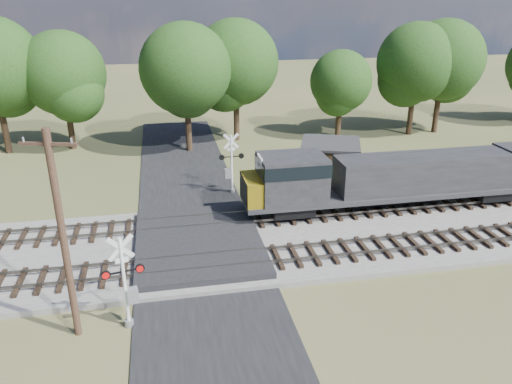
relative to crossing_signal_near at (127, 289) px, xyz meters
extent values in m
plane|color=#3F4927|center=(3.55, 6.03, -1.86)|extent=(160.00, 160.00, 0.00)
cube|color=gray|center=(13.55, 6.53, -1.71)|extent=(140.00, 10.00, 0.30)
cube|color=black|center=(3.55, 6.03, -1.82)|extent=(7.00, 60.00, 0.08)
cube|color=#262628|center=(3.55, 6.53, -1.54)|extent=(7.00, 9.00, 0.62)
cube|color=black|center=(5.55, 4.03, -1.47)|extent=(44.00, 2.60, 0.18)
cube|color=#555049|center=(13.55, 3.31, -1.30)|extent=(140.00, 0.08, 0.15)
cube|color=#555049|center=(13.55, 4.75, -1.30)|extent=(140.00, 0.08, 0.15)
cube|color=black|center=(5.55, 9.03, -1.47)|extent=(44.00, 2.60, 0.18)
cube|color=#555049|center=(13.55, 8.31, -1.30)|extent=(140.00, 0.08, 0.15)
cube|color=#555049|center=(13.55, 9.75, -1.30)|extent=(140.00, 0.08, 0.15)
cylinder|color=silver|center=(-0.09, -0.02, 0.31)|extent=(0.15, 0.15, 4.33)
cylinder|color=gray|center=(-0.09, -0.02, -1.69)|extent=(0.39, 0.39, 0.32)
cube|color=silver|center=(-0.09, -0.02, 2.04)|extent=(1.12, 0.27, 1.13)
cube|color=silver|center=(-0.09, -0.02, 2.04)|extent=(1.12, 0.27, 1.13)
cube|color=silver|center=(-0.09, -0.02, 1.44)|extent=(0.54, 0.14, 0.24)
cube|color=black|center=(-0.09, -0.02, 0.90)|extent=(1.71, 0.41, 0.06)
cylinder|color=red|center=(-0.78, -0.16, 0.90)|extent=(0.40, 0.18, 0.39)
cylinder|color=red|center=(0.60, 0.12, 0.90)|extent=(0.40, 0.18, 0.39)
cube|color=gray|center=(0.18, 0.04, -0.34)|extent=(0.54, 0.42, 0.70)
cylinder|color=silver|center=(6.67, 14.49, 0.32)|extent=(0.15, 0.15, 4.34)
cylinder|color=gray|center=(6.67, 14.49, -1.69)|extent=(0.39, 0.39, 0.33)
cube|color=silver|center=(6.67, 14.49, 2.05)|extent=(1.14, 0.11, 1.14)
cube|color=silver|center=(6.67, 14.49, 2.05)|extent=(1.14, 0.11, 1.14)
cube|color=silver|center=(6.67, 14.49, 1.46)|extent=(0.54, 0.06, 0.24)
cube|color=black|center=(6.67, 14.49, 0.91)|extent=(1.74, 0.16, 0.07)
cylinder|color=red|center=(7.37, 14.53, 0.91)|extent=(0.40, 0.13, 0.39)
cylinder|color=red|center=(5.96, 14.45, 0.91)|extent=(0.40, 0.13, 0.39)
cube|color=gray|center=(6.40, 14.47, -0.33)|extent=(0.51, 0.35, 0.71)
cylinder|color=#321E17|center=(-2.21, -0.14, 2.68)|extent=(0.30, 0.30, 9.08)
cube|color=#321E17|center=(-2.21, -0.14, 6.62)|extent=(2.17, 0.71, 0.12)
cube|color=#4A2D20|center=(14.50, 15.84, -0.46)|extent=(5.11, 5.11, 2.79)
cube|color=#2B2B2E|center=(14.50, 15.84, 1.04)|extent=(5.62, 5.62, 0.20)
cylinder|color=black|center=(-11.78, 28.00, 1.12)|extent=(0.56, 0.56, 5.96)
cylinder|color=black|center=(-6.22, 28.20, 0.80)|extent=(0.56, 0.56, 5.31)
sphere|color=#173210|center=(-6.22, 28.20, 5.05)|extent=(7.44, 7.44, 7.44)
cylinder|color=black|center=(4.35, 25.40, 0.99)|extent=(0.56, 0.56, 5.69)
sphere|color=#173210|center=(4.35, 25.40, 5.54)|extent=(7.96, 7.96, 7.96)
cylinder|color=black|center=(9.20, 28.23, 1.01)|extent=(0.56, 0.56, 5.73)
sphere|color=#173210|center=(9.20, 28.23, 5.59)|extent=(8.02, 8.02, 8.02)
cylinder|color=black|center=(19.34, 27.35, 0.28)|extent=(0.56, 0.56, 4.27)
sphere|color=#173210|center=(19.34, 27.35, 3.70)|extent=(5.98, 5.98, 5.98)
cylinder|color=black|center=(26.81, 26.87, 0.90)|extent=(0.56, 0.56, 5.52)
sphere|color=#173210|center=(26.81, 26.87, 5.32)|extent=(7.73, 7.73, 7.73)
cylinder|color=black|center=(29.78, 27.09, 0.97)|extent=(0.56, 0.56, 5.64)
sphere|color=#173210|center=(29.78, 27.09, 5.48)|extent=(7.90, 7.90, 7.90)
camera|label=1|loc=(1.89, -18.85, 11.84)|focal=35.00mm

